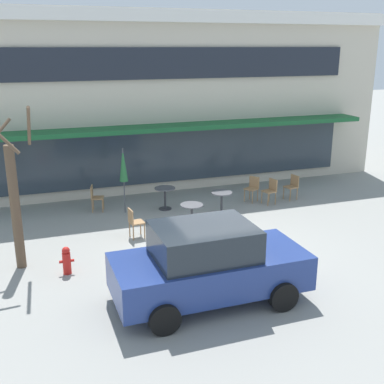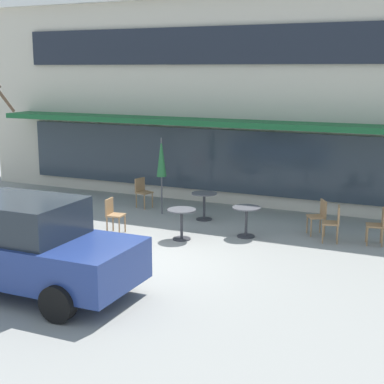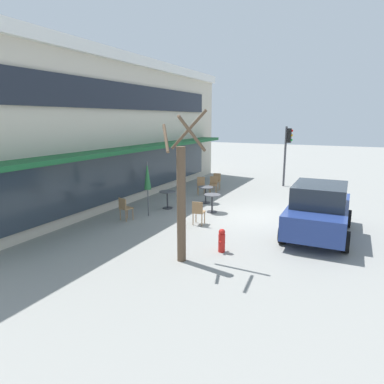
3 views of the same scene
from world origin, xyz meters
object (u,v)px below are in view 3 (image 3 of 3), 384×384
cafe_chair_4 (198,211)px  cafe_table_streetside (167,197)px  cafe_chair_3 (213,184)px  cafe_chair_0 (201,184)px  cafe_chair_2 (217,180)px  cafe_chair_1 (125,207)px  fire_hydrant (222,240)px  patio_umbrella_green_folded (147,176)px  traffic_light_pole (287,146)px  cafe_table_by_tree (206,192)px  street_tree (182,197)px  cafe_table_near_wall (212,200)px  parked_sedan (319,210)px

cafe_chair_4 → cafe_table_streetside: bearing=54.6°
cafe_table_streetside → cafe_chair_3: bearing=-10.0°
cafe_chair_0 → cafe_chair_2: 1.49m
cafe_chair_1 → fire_hydrant: bearing=-106.8°
cafe_table_streetside → patio_umbrella_green_folded: bearing=175.8°
cafe_chair_1 → traffic_light_pole: 10.61m
patio_umbrella_green_folded → traffic_light_pole: size_ratio=0.65×
cafe_table_by_tree → traffic_light_pole: 6.47m
street_tree → fire_hydrant: size_ratio=5.79×
cafe_chair_2 → fire_hydrant: (-8.31, -3.47, -0.17)m
cafe_chair_0 → fire_hydrant: bearing=-151.3°
patio_umbrella_green_folded → traffic_light_pole: 9.47m
cafe_table_near_wall → cafe_table_by_tree: same height
street_tree → cafe_chair_3: bearing=16.5°
cafe_table_streetside → cafe_chair_4: size_ratio=0.85×
cafe_chair_2 → cafe_chair_4: same height
cafe_chair_0 → fire_hydrant: size_ratio=1.26×
cafe_table_by_tree → cafe_chair_0: (1.59, 0.95, 0.01)m
cafe_table_near_wall → cafe_chair_3: (3.41, 1.34, 0.01)m
cafe_chair_4 → street_tree: street_tree is taller
cafe_chair_4 → fire_hydrant: bearing=-140.5°
cafe_chair_0 → cafe_chair_1: (-5.49, 0.73, 0.00)m
cafe_table_near_wall → traffic_light_pole: traffic_light_pole is taller
cafe_table_by_tree → cafe_chair_2: size_ratio=0.85×
cafe_table_streetside → fire_hydrant: 5.33m
fire_hydrant → traffic_light_pole: bearing=1.3°
cafe_chair_1 → parked_sedan: 6.99m
cafe_chair_2 → traffic_light_pole: bearing=-50.9°
street_tree → traffic_light_pole: 12.00m
traffic_light_pole → cafe_chair_1: bearing=156.2°
cafe_chair_1 → parked_sedan: bearing=-78.1°
traffic_light_pole → fire_hydrant: bearing=-178.7°
cafe_chair_0 → street_tree: bearing=-159.4°
cafe_table_by_tree → street_tree: street_tree is taller
street_tree → cafe_chair_4: bearing=16.7°
cafe_table_by_tree → cafe_chair_1: bearing=156.7°
parked_sedan → traffic_light_pole: traffic_light_pole is taller
patio_umbrella_green_folded → fire_hydrant: size_ratio=3.12×
patio_umbrella_green_folded → cafe_table_near_wall: bearing=-51.8°
cafe_chair_2 → parked_sedan: size_ratio=0.21×
cafe_table_streetside → cafe_chair_1: 2.35m
cafe_chair_3 → fire_hydrant: (-7.31, -3.25, -0.17)m
cafe_table_by_tree → fire_hydrant: 5.95m
cafe_table_streetside → traffic_light_pole: 8.35m
cafe_chair_1 → cafe_chair_2: 7.03m
cafe_table_near_wall → cafe_chair_3: 3.66m
cafe_chair_0 → parked_sedan: size_ratio=0.21×
cafe_table_streetside → fire_hydrant: cafe_table_streetside is taller
cafe_chair_0 → cafe_chair_3: 0.68m
cafe_table_near_wall → patio_umbrella_green_folded: (-1.64, 2.09, 1.11)m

